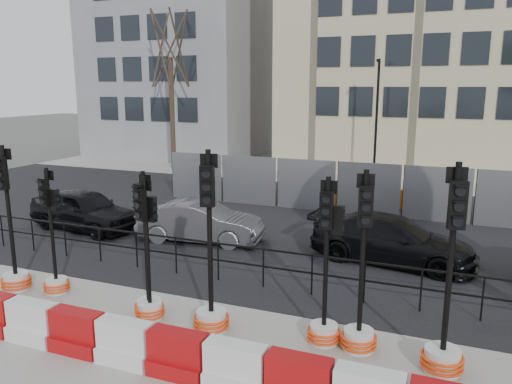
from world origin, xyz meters
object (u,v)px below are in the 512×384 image
at_px(traffic_signal_d, 148,284).
at_px(car_c, 392,240).
at_px(car_a, 85,210).
at_px(traffic_signal_h, 445,332).
at_px(traffic_signal_a, 14,262).

bearing_deg(traffic_signal_d, car_c, 58.40).
bearing_deg(car_a, car_c, -78.94).
relative_size(car_a, car_c, 0.91).
relative_size(traffic_signal_h, car_a, 0.85).
relative_size(traffic_signal_h, car_c, 0.78).
relative_size(traffic_signal_a, traffic_signal_d, 1.12).
distance_m(traffic_signal_h, car_a, 12.40).
bearing_deg(traffic_signal_a, car_a, 97.05).
bearing_deg(traffic_signal_h, car_a, 144.63).
distance_m(traffic_signal_d, car_a, 7.39).
distance_m(traffic_signal_a, car_c, 9.63).
relative_size(traffic_signal_a, car_c, 0.74).
height_order(traffic_signal_a, car_a, traffic_signal_a).
distance_m(traffic_signal_h, car_c, 5.45).
height_order(traffic_signal_h, car_c, traffic_signal_h).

